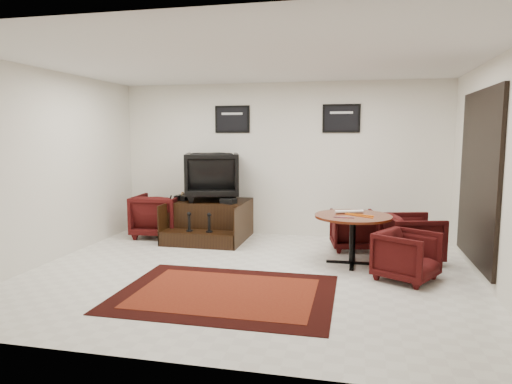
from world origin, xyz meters
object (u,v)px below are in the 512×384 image
meeting_table (353,221)px  table_chair_window (412,236)px  shine_podium (210,221)px  table_chair_corner (407,253)px  shine_chair (212,173)px  armchair_side (159,213)px  table_chair_back (353,228)px

meeting_table → table_chair_window: bearing=20.2°
meeting_table → shine_podium: bearing=155.9°
meeting_table → table_chair_corner: bearing=-41.3°
shine_chair → armchair_side: 1.24m
table_chair_back → table_chair_window: (0.85, -0.56, 0.03)m
shine_chair → table_chair_window: size_ratio=1.25×
meeting_table → table_chair_corner: size_ratio=1.57×
shine_podium → table_chair_window: (3.38, -0.81, 0.07)m
armchair_side → meeting_table: (3.50, -1.08, 0.20)m
table_chair_window → meeting_table: bearing=95.4°
shine_chair → table_chair_window: 3.60m
table_chair_window → table_chair_corner: size_ratio=1.10×
shine_chair → armchair_side: bearing=-5.5°
shine_chair → meeting_table: bearing=136.7°
meeting_table → table_chair_back: 0.91m
armchair_side → meeting_table: armchair_side is taller
table_chair_back → table_chair_corner: bearing=105.1°
meeting_table → table_chair_window: size_ratio=1.42×
meeting_table → table_chair_back: meeting_table is taller
table_chair_back → armchair_side: bearing=-13.2°
table_chair_window → shine_chair: bearing=59.5°
shine_chair → meeting_table: (2.52, -1.27, -0.54)m
shine_podium → table_chair_corner: bearing=-28.3°
shine_podium → table_chair_window: size_ratio=1.77×
armchair_side → table_chair_back: armchair_side is taller
table_chair_corner → shine_chair: bearing=89.7°
armchair_side → meeting_table: size_ratio=0.78×
meeting_table → table_chair_corner: meeting_table is taller
armchair_side → shine_podium: bearing=179.2°
table_chair_window → table_chair_corner: (-0.16, -0.93, -0.04)m
shine_podium → meeting_table: meeting_table is taller
shine_podium → table_chair_back: table_chair_back is taller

